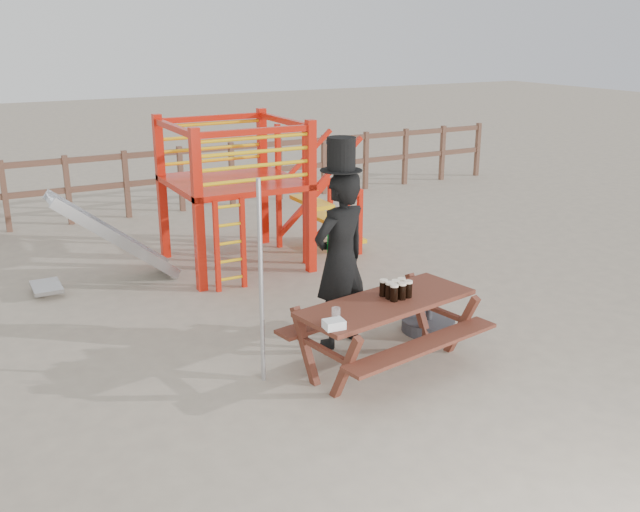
# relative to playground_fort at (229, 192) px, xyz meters

# --- Properties ---
(ground) EXTENTS (60.00, 60.00, 0.00)m
(ground) POSITION_rel_playground_fort_xyz_m (-0.12, -3.58, -1.07)
(ground) COLOR tan
(ground) RESTS_ON ground
(back_fence) EXTENTS (15.09, 0.09, 1.20)m
(back_fence) POSITION_rel_playground_fort_xyz_m (-0.12, 3.42, -0.34)
(back_fence) COLOR brown
(back_fence) RESTS_ON ground
(playground_fort) EXTENTS (4.71, 1.84, 2.10)m
(playground_fort) POSITION_rel_playground_fort_xyz_m (0.00, 0.00, 0.00)
(playground_fort) COLOR red
(playground_fort) RESTS_ON ground
(picnic_table) EXTENTS (2.03, 1.57, 0.71)m
(picnic_table) POSITION_rel_playground_fort_xyz_m (0.16, -3.75, -0.62)
(picnic_table) COLOR maroon
(picnic_table) RESTS_ON ground
(man_with_hat) EXTENTS (0.78, 0.61, 2.22)m
(man_with_hat) POSITION_rel_playground_fort_xyz_m (0.03, -3.05, -0.08)
(man_with_hat) COLOR black
(man_with_hat) RESTS_ON ground
(metal_pole) EXTENTS (0.04, 0.04, 1.98)m
(metal_pole) POSITION_rel_playground_fort_xyz_m (-1.04, -3.43, -0.08)
(metal_pole) COLOR #B2B2B7
(metal_pole) RESTS_ON ground
(parasol_base) EXTENTS (0.60, 0.60, 0.25)m
(parasol_base) POSITION_rel_playground_fort_xyz_m (1.08, -3.23, -1.00)
(parasol_base) COLOR #313136
(parasol_base) RESTS_ON ground
(paper_bag) EXTENTS (0.19, 0.15, 0.08)m
(paper_bag) POSITION_rel_playground_fort_xyz_m (-0.63, -4.09, -0.32)
(paper_bag) COLOR white
(paper_bag) RESTS_ON picnic_table
(stout_pints) EXTENTS (0.28, 0.25, 0.17)m
(stout_pints) POSITION_rel_playground_fort_xyz_m (0.28, -3.72, -0.28)
(stout_pints) COLOR black
(stout_pints) RESTS_ON picnic_table
(empty_glasses) EXTENTS (0.08, 0.08, 0.15)m
(empty_glasses) POSITION_rel_playground_fort_xyz_m (-0.56, -4.00, -0.29)
(empty_glasses) COLOR silver
(empty_glasses) RESTS_ON picnic_table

